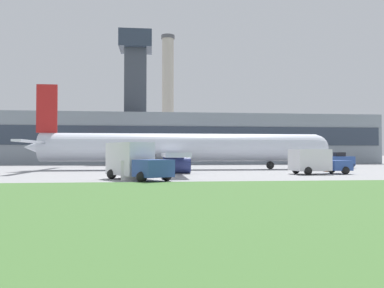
# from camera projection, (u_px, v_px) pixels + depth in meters

# --- Properties ---
(ground_plane) EXTENTS (400.00, 400.00, 0.00)m
(ground_plane) POSITION_uv_depth(u_px,v_px,m) (208.00, 170.00, 41.84)
(ground_plane) COLOR gray
(terminal_building) EXTENTS (66.30, 15.88, 23.73)m
(terminal_building) POSITION_uv_depth(u_px,v_px,m) (184.00, 138.00, 68.68)
(terminal_building) COLOR gray
(terminal_building) RESTS_ON ground_plane
(smokestack_left) EXTENTS (3.71, 3.71, 34.54)m
(smokestack_left) POSITION_uv_depth(u_px,v_px,m) (168.00, 97.00, 103.52)
(smokestack_left) COLOR #B2A899
(smokestack_left) RESTS_ON ground_plane
(airplane) EXTENTS (33.97, 30.22, 9.27)m
(airplane) POSITION_uv_depth(u_px,v_px,m) (179.00, 148.00, 41.70)
(airplane) COLOR silver
(airplane) RESTS_ON ground_plane
(pushback_tug) EXTENTS (3.43, 2.77, 1.95)m
(pushback_tug) POSITION_uv_depth(u_px,v_px,m) (339.00, 161.00, 45.97)
(pushback_tug) COLOR #2D4C93
(pushback_tug) RESTS_ON ground_plane
(baggage_truck) EXTENTS (4.87, 5.96, 2.59)m
(baggage_truck) POSITION_uv_depth(u_px,v_px,m) (135.00, 162.00, 26.07)
(baggage_truck) COLOR #2D4C93
(baggage_truck) RESTS_ON ground_plane
(fuel_truck) EXTENTS (5.31, 3.17, 2.18)m
(fuel_truck) POSITION_uv_depth(u_px,v_px,m) (316.00, 162.00, 32.91)
(fuel_truck) COLOR #2D4C93
(fuel_truck) RESTS_ON ground_plane
(traffic_cone_near_nose) EXTENTS (0.46, 0.46, 0.63)m
(traffic_cone_near_nose) POSITION_uv_depth(u_px,v_px,m) (326.00, 169.00, 36.97)
(traffic_cone_near_nose) COLOR black
(traffic_cone_near_nose) RESTS_ON ground_plane
(utility_cabinet) EXTENTS (1.24, 0.54, 1.35)m
(utility_cabinet) POSITION_uv_depth(u_px,v_px,m) (130.00, 170.00, 25.46)
(utility_cabinet) COLOR silver
(utility_cabinet) RESTS_ON ground_plane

